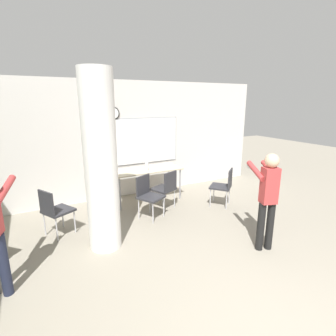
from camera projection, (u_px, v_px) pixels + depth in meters
name	position (u px, v px, depth m)	size (l,w,h in m)	color
wall_back	(118.00, 141.00, 6.30)	(8.00, 0.15, 2.80)	silver
support_pillar	(101.00, 164.00, 4.00)	(0.51, 0.51, 2.80)	white
folding_table	(146.00, 171.00, 6.16)	(1.63, 0.70, 0.77)	beige
bottle_on_table	(147.00, 166.00, 5.98)	(0.08, 0.08, 0.29)	silver
chair_table_right	(166.00, 187.00, 5.70)	(0.58, 0.58, 0.87)	#2D2D33
chair_mid_room	(224.00, 185.00, 5.86)	(0.62, 0.62, 0.87)	#2D2D33
chair_near_pillar	(54.00, 209.00, 4.54)	(0.59, 0.59, 0.87)	#2D2D33
chair_table_front	(148.00, 194.00, 5.29)	(0.59, 0.59, 0.87)	#2D2D33
person_playing_side	(268.00, 194.00, 4.05)	(0.48, 0.66, 1.58)	black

